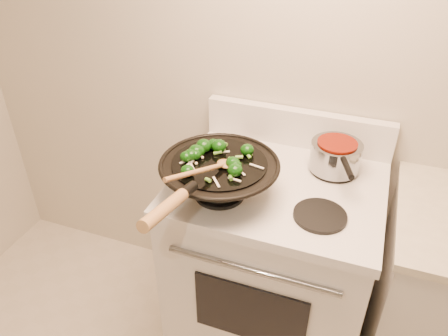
% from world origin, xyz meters
% --- Properties ---
extents(stove, '(0.78, 0.67, 1.08)m').
position_xyz_m(stove, '(-0.12, 1.17, 0.47)').
color(stove, white).
rests_on(stove, ground).
extents(wok, '(0.42, 0.70, 0.24)m').
position_xyz_m(wok, '(-0.30, 1.01, 1.00)').
color(wok, black).
rests_on(wok, stove).
extents(stirfry, '(0.29, 0.27, 0.05)m').
position_xyz_m(stirfry, '(-0.33, 1.03, 1.08)').
color(stirfry, '#0B3608').
rests_on(stirfry, wok).
extents(wooden_spoon, '(0.15, 0.29, 0.09)m').
position_xyz_m(wooden_spoon, '(-0.31, 0.93, 1.09)').
color(wooden_spoon, '#9D6D3E').
rests_on(wooden_spoon, wok).
extents(saucepan, '(0.19, 0.30, 0.11)m').
position_xyz_m(saucepan, '(0.06, 1.32, 0.99)').
color(saucepan, gray).
rests_on(saucepan, stove).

